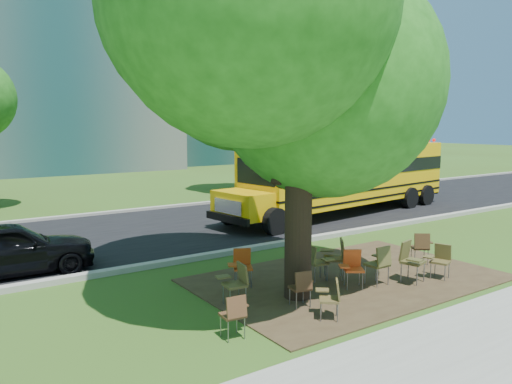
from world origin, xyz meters
TOP-DOWN VIEW (x-y plane):
  - ground at (0.00, 0.00)m, footprint 160.00×160.00m
  - dirt_patch at (1.00, -0.50)m, footprint 7.00×4.50m
  - asphalt_road at (0.00, 7.00)m, footprint 80.00×8.00m
  - kerb_near at (0.00, 3.00)m, footprint 80.00×0.25m
  - kerb_far at (0.00, 11.10)m, footprint 80.00×0.25m
  - building_right at (24.00, 38.00)m, footprint 30.00×16.00m
  - bg_tree_3 at (8.00, 14.00)m, footprint 5.60×5.60m
  - bg_tree_4 at (16.00, 13.00)m, footprint 5.00×5.00m
  - main_tree at (-0.81, -0.83)m, footprint 7.20×7.20m
  - school_bus at (7.34, 5.99)m, footprint 11.64×3.84m
  - chair_0 at (-2.95, -1.79)m, footprint 0.55×0.46m
  - chair_1 at (-1.10, -1.33)m, footprint 0.58×0.45m
  - chair_2 at (-1.03, -2.11)m, footprint 0.52×0.66m
  - chair_3 at (0.58, -1.01)m, footprint 0.73×0.57m
  - chair_4 at (1.22, -1.24)m, footprint 0.60×0.54m
  - chair_5 at (1.94, -1.50)m, footprint 0.66×0.70m
  - chair_6 at (2.78, -1.69)m, footprint 0.62×0.56m
  - chair_7 at (3.41, -0.68)m, footprint 0.73×0.58m
  - chair_8 at (-2.11, -0.50)m, footprint 0.51×0.62m
  - chair_9 at (-1.36, 0.48)m, footprint 0.70×0.55m
  - chair_10 at (0.24, -0.22)m, footprint 0.50×0.63m
  - chair_11 at (0.77, -0.31)m, footprint 0.65×0.82m
  - black_car at (-5.56, 4.25)m, footprint 3.98×1.71m

SIDE VIEW (x-z plane):
  - ground at x=0.00m, z-range 0.00..0.00m
  - dirt_patch at x=1.00m, z-range 0.00..0.03m
  - asphalt_road at x=0.00m, z-range 0.00..0.04m
  - kerb_near at x=0.00m, z-range 0.00..0.14m
  - kerb_far at x=0.00m, z-range 0.00..0.14m
  - chair_2 at x=-1.03m, z-range 0.09..0.86m
  - chair_1 at x=-1.10m, z-range 0.09..0.87m
  - chair_0 at x=-2.95m, z-range 0.09..0.87m
  - chair_6 at x=2.78m, z-range 0.10..0.92m
  - chair_9 at x=-1.36m, z-range 0.10..0.95m
  - chair_10 at x=0.24m, z-range 0.10..0.96m
  - chair_3 at x=0.58m, z-range 0.10..0.96m
  - chair_7 at x=3.41m, z-range 0.10..0.96m
  - chair_8 at x=-2.11m, z-range 0.10..0.98m
  - chair_4 at x=1.22m, z-range 0.11..1.04m
  - chair_11 at x=0.77m, z-range 0.11..1.07m
  - chair_5 at x=1.94m, z-range 0.11..1.08m
  - black_car at x=-5.56m, z-range 0.00..1.34m
  - school_bus at x=7.34m, z-range 0.22..3.01m
  - bg_tree_4 at x=16.00m, z-range 0.92..7.77m
  - bg_tree_3 at x=8.00m, z-range 1.11..8.95m
  - main_tree at x=-0.81m, z-range 0.97..10.12m
  - building_right at x=24.00m, z-range 0.00..25.00m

